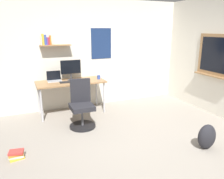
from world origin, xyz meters
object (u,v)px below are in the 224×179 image
object	(u,v)px
laptop	(54,79)
computer_mouse	(80,80)
office_chair	(82,107)
coffee_mug	(99,77)
desk	(71,84)
keyboard	(68,82)
book_stack_on_floor	(16,155)
backpack	(207,137)
monitor_primary	(71,69)

from	to	relation	value
laptop	computer_mouse	bearing A→B (deg)	-23.81
laptop	office_chair	bearing A→B (deg)	-69.42
computer_mouse	coffee_mug	xyz separation A→B (m)	(0.46, 0.05, 0.03)
office_chair	desk	bearing A→B (deg)	91.28
keyboard	book_stack_on_floor	distance (m)	1.99
keyboard	book_stack_on_floor	bearing A→B (deg)	-128.07
keyboard	book_stack_on_floor	size ratio (longest dim) A/B	1.57
computer_mouse	backpack	distance (m)	2.84
computer_mouse	coffee_mug	world-z (taller)	coffee_mug
desk	backpack	size ratio (longest dim) A/B	3.59
computer_mouse	monitor_primary	bearing A→B (deg)	130.72
keyboard	computer_mouse	world-z (taller)	computer_mouse
monitor_primary	backpack	distance (m)	3.14
office_chair	laptop	world-z (taller)	laptop
desk	book_stack_on_floor	bearing A→B (deg)	-128.31
office_chair	monitor_primary	size ratio (longest dim) A/B	2.05
laptop	coffee_mug	distance (m)	1.02
office_chair	monitor_primary	distance (m)	1.10
monitor_primary	coffee_mug	bearing A→B (deg)	-12.92
backpack	computer_mouse	bearing A→B (deg)	121.34
office_chair	backpack	size ratio (longest dim) A/B	2.24
keyboard	office_chair	bearing A→B (deg)	-82.54
computer_mouse	book_stack_on_floor	xyz separation A→B (m)	(-1.43, -1.47, -0.71)
keyboard	computer_mouse	distance (m)	0.28
laptop	backpack	distance (m)	3.34
coffee_mug	backpack	world-z (taller)	coffee_mug
office_chair	backpack	distance (m)	2.33
desk	monitor_primary	xyz separation A→B (m)	(0.04, 0.11, 0.34)
laptop	coffee_mug	size ratio (longest dim) A/B	3.37
keyboard	computer_mouse	bearing A→B (deg)	-0.00
office_chair	book_stack_on_floor	distance (m)	1.49
laptop	keyboard	size ratio (longest dim) A/B	0.84
desk	book_stack_on_floor	xyz separation A→B (m)	(-1.22, -1.55, -0.62)
monitor_primary	computer_mouse	bearing A→B (deg)	-49.28
desk	computer_mouse	distance (m)	0.24
keyboard	desk	bearing A→B (deg)	47.82
monitor_primary	laptop	bearing A→B (deg)	172.77
monitor_primary	book_stack_on_floor	size ratio (longest dim) A/B	1.97
monitor_primary	coffee_mug	distance (m)	0.68
desk	keyboard	bearing A→B (deg)	-132.18
desk	laptop	world-z (taller)	laptop
coffee_mug	book_stack_on_floor	bearing A→B (deg)	-141.20
desk	book_stack_on_floor	size ratio (longest dim) A/B	6.47
coffee_mug	monitor_primary	bearing A→B (deg)	167.08
book_stack_on_floor	desk	bearing A→B (deg)	51.69
laptop	monitor_primary	world-z (taller)	monitor_primary
desk	backpack	distance (m)	3.00
monitor_primary	computer_mouse	world-z (taller)	monitor_primary
computer_mouse	coffee_mug	size ratio (longest dim) A/B	1.13
desk	keyboard	size ratio (longest dim) A/B	4.11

